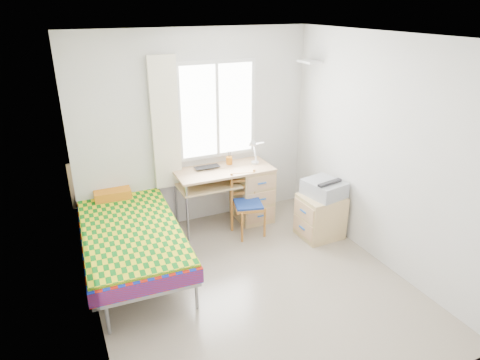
# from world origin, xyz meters

# --- Properties ---
(floor) EXTENTS (3.50, 3.50, 0.00)m
(floor) POSITION_xyz_m (0.00, 0.00, 0.00)
(floor) COLOR #BCAD93
(floor) RESTS_ON ground
(ceiling) EXTENTS (3.50, 3.50, 0.00)m
(ceiling) POSITION_xyz_m (0.00, 0.00, 2.60)
(ceiling) COLOR white
(ceiling) RESTS_ON wall_back
(wall_back) EXTENTS (3.20, 0.00, 3.20)m
(wall_back) POSITION_xyz_m (0.00, 1.75, 1.30)
(wall_back) COLOR silver
(wall_back) RESTS_ON ground
(wall_left) EXTENTS (0.00, 3.50, 3.50)m
(wall_left) POSITION_xyz_m (-1.60, 0.00, 1.30)
(wall_left) COLOR silver
(wall_left) RESTS_ON ground
(wall_right) EXTENTS (0.00, 3.50, 3.50)m
(wall_right) POSITION_xyz_m (1.60, 0.00, 1.30)
(wall_right) COLOR silver
(wall_right) RESTS_ON ground
(window) EXTENTS (1.10, 0.04, 1.30)m
(window) POSITION_xyz_m (0.30, 1.73, 1.55)
(window) COLOR white
(window) RESTS_ON wall_back
(curtain) EXTENTS (0.35, 0.05, 1.70)m
(curtain) POSITION_xyz_m (-0.42, 1.68, 1.45)
(curtain) COLOR white
(curtain) RESTS_ON wall_back
(floating_shelf) EXTENTS (0.20, 0.32, 0.03)m
(floating_shelf) POSITION_xyz_m (1.49, 1.40, 2.15)
(floating_shelf) COLOR white
(floating_shelf) RESTS_ON wall_right
(bed) EXTENTS (1.15, 2.31, 0.98)m
(bed) POSITION_xyz_m (-1.11, 1.00, 0.47)
(bed) COLOR gray
(bed) RESTS_ON floor
(desk) EXTENTS (1.31, 0.61, 0.81)m
(desk) POSITION_xyz_m (0.62, 1.46, 0.44)
(desk) COLOR tan
(desk) RESTS_ON floor
(chair) EXTENTS (0.44, 0.44, 0.84)m
(chair) POSITION_xyz_m (0.45, 1.10, 0.48)
(chair) COLOR #90511B
(chair) RESTS_ON floor
(cabinet) EXTENTS (0.54, 0.48, 0.57)m
(cabinet) POSITION_xyz_m (1.28, 0.61, 0.29)
(cabinet) COLOR tan
(cabinet) RESTS_ON floor
(printer) EXTENTS (0.49, 0.55, 0.21)m
(printer) POSITION_xyz_m (1.32, 0.63, 0.68)
(printer) COLOR #A2A5A9
(printer) RESTS_ON cabinet
(laptop) EXTENTS (0.34, 0.22, 0.03)m
(laptop) POSITION_xyz_m (0.08, 1.52, 0.83)
(laptop) COLOR black
(laptop) RESTS_ON desk
(pen_cup) EXTENTS (0.09, 0.09, 0.10)m
(pen_cup) POSITION_xyz_m (0.41, 1.60, 0.87)
(pen_cup) COLOR orange
(pen_cup) RESTS_ON desk
(task_lamp) EXTENTS (0.23, 0.32, 0.41)m
(task_lamp) POSITION_xyz_m (0.68, 1.36, 1.07)
(task_lamp) COLOR white
(task_lamp) RESTS_ON desk
(book) EXTENTS (0.28, 0.32, 0.02)m
(book) POSITION_xyz_m (0.10, 1.42, 0.59)
(book) COLOR gray
(book) RESTS_ON desk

